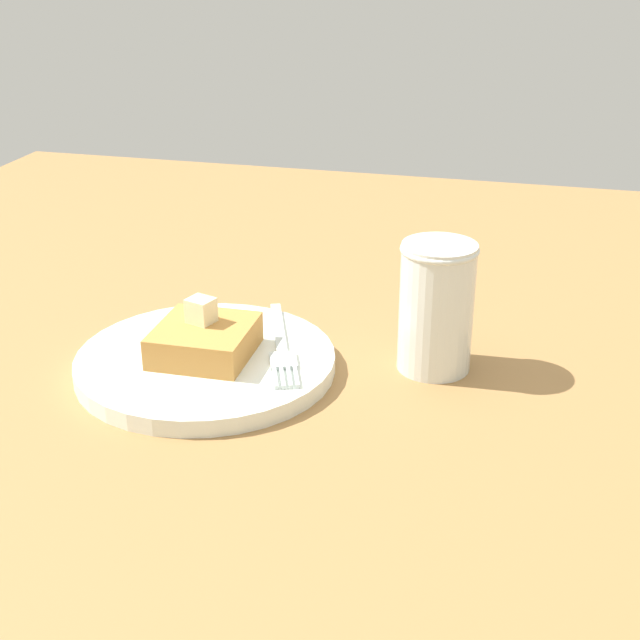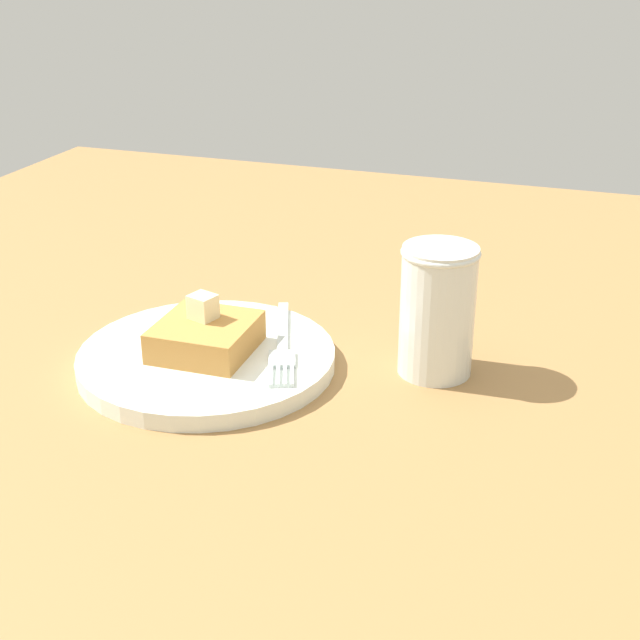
# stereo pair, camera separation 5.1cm
# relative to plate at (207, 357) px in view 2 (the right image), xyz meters

# --- Properties ---
(table_surface) EXTENTS (1.22, 1.22, 0.03)m
(table_surface) POSITION_rel_plate_xyz_m (0.04, -0.06, -0.02)
(table_surface) COLOR olive
(table_surface) RESTS_ON ground
(plate) EXTENTS (0.22, 0.22, 0.01)m
(plate) POSITION_rel_plate_xyz_m (0.00, 0.00, 0.00)
(plate) COLOR white
(plate) RESTS_ON table_surface
(toast_slice_center) EXTENTS (0.08, 0.08, 0.03)m
(toast_slice_center) POSITION_rel_plate_xyz_m (-0.00, -0.00, 0.02)
(toast_slice_center) COLOR #BE833D
(toast_slice_center) RESTS_ON plate
(butter_pat_primary) EXTENTS (0.02, 0.03, 0.02)m
(butter_pat_primary) POSITION_rel_plate_xyz_m (0.01, 0.00, 0.04)
(butter_pat_primary) COLOR #F2E7B5
(butter_pat_primary) RESTS_ON toast_slice_center
(fork) EXTENTS (0.16, 0.07, 0.00)m
(fork) POSITION_rel_plate_xyz_m (0.02, -0.06, 0.01)
(fork) COLOR silver
(fork) RESTS_ON plate
(syrup_jar) EXTENTS (0.06, 0.06, 0.11)m
(syrup_jar) POSITION_rel_plate_xyz_m (0.05, -0.18, 0.04)
(syrup_jar) COLOR #331706
(syrup_jar) RESTS_ON table_surface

